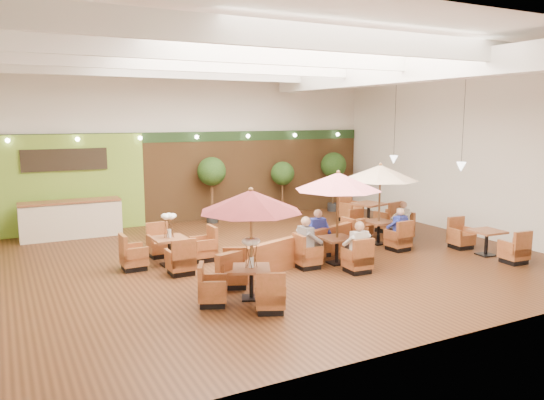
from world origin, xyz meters
TOP-DOWN VIEW (x-y plane):
  - room at (0.25, 1.22)m, footprint 14.04×14.00m
  - service_counter at (-4.40, 5.10)m, footprint 3.00×0.75m
  - booth_divider at (0.45, -0.84)m, footprint 5.44×2.13m
  - table_0 at (-1.85, -2.62)m, footprint 2.31×2.45m
  - table_1 at (1.24, -1.22)m, footprint 2.30×2.37m
  - table_2 at (3.63, 0.01)m, footprint 2.38×2.38m
  - table_3 at (-2.57, 0.65)m, footprint 2.43×2.43m
  - table_4 at (5.40, -2.41)m, footprint 0.85×2.39m
  - table_5 at (4.95, 2.21)m, footprint 1.12×2.89m
  - topiary_0 at (0.39, 5.30)m, footprint 1.01×1.01m
  - topiary_1 at (3.24, 5.30)m, footprint 0.90×0.90m
  - topiary_2 at (5.55, 5.30)m, footprint 1.02×1.02m
  - diner_0 at (1.29, -2.10)m, footprint 0.41×0.33m
  - diner_1 at (1.29, -0.33)m, footprint 0.43×0.38m
  - diner_2 at (0.41, -1.22)m, footprint 0.34×0.42m
  - diner_3 at (3.63, -0.87)m, footprint 0.41×0.36m
  - diner_4 at (4.51, 0.01)m, footprint 0.29×0.37m

SIDE VIEW (x-z plane):
  - table_4 at x=5.40m, z-range -0.10..0.78m
  - booth_divider at x=0.45m, z-range 0.00..0.79m
  - table_5 at x=4.95m, z-range -0.12..0.92m
  - table_3 at x=-2.57m, z-range -0.33..1.17m
  - service_counter at x=-4.40m, z-range -0.01..1.17m
  - diner_4 at x=4.51m, z-range 0.36..1.12m
  - diner_3 at x=3.63m, z-range 0.36..1.13m
  - diner_1 at x=1.29m, z-range 0.36..1.17m
  - diner_0 at x=1.29m, z-range 0.36..1.18m
  - diner_2 at x=0.41m, z-range 0.35..1.21m
  - topiary_1 at x=3.24m, z-range 0.51..2.59m
  - table_2 at x=3.63m, z-range 0.45..2.88m
  - table_0 at x=-1.85m, z-range 0.51..2.86m
  - topiary_0 at x=0.39m, z-range 0.58..2.93m
  - table_1 at x=1.24m, z-range 0.54..2.97m
  - topiary_2 at x=5.55m, z-range 0.58..2.94m
  - room at x=0.25m, z-range 0.87..6.39m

